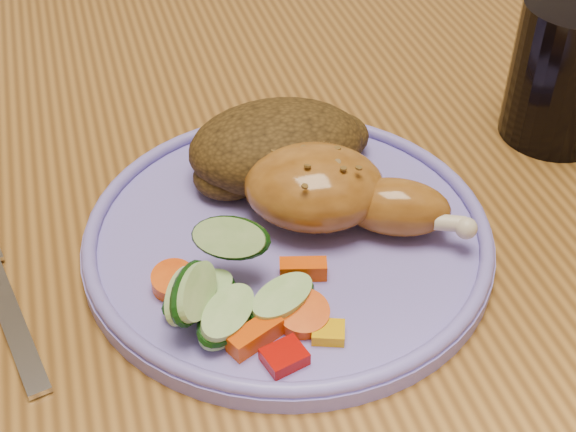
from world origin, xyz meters
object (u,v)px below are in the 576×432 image
(chair_far, at_px, (171,71))
(drinking_glass, at_px, (566,72))
(plate, at_px, (288,239))
(dining_table, at_px, (283,262))
(fork, at_px, (2,294))

(chair_far, distance_m, drinking_glass, 0.73)
(drinking_glass, bearing_deg, plate, -163.97)
(dining_table, bearing_deg, plate, -102.62)
(chair_far, relative_size, plate, 3.23)
(dining_table, relative_size, plate, 4.96)
(fork, relative_size, drinking_glass, 1.49)
(chair_far, bearing_deg, plate, -91.26)
(plate, relative_size, drinking_glass, 2.47)
(plate, relative_size, fork, 1.66)
(dining_table, distance_m, drinking_glass, 0.27)
(drinking_glass, bearing_deg, fork, -171.30)
(chair_far, relative_size, drinking_glass, 7.97)
(fork, xyz_separation_m, drinking_glass, (0.44, 0.07, 0.05))
(drinking_glass, bearing_deg, chair_far, 110.53)
(chair_far, distance_m, fork, 0.77)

